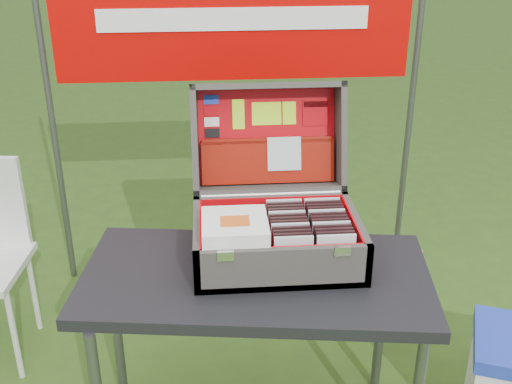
{
  "coord_description": "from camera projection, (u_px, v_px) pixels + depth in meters",
  "views": [
    {
      "loc": [
        -0.13,
        -1.8,
        1.81
      ],
      "look_at": [
        0.02,
        0.1,
        0.92
      ],
      "focal_mm": 45.0,
      "sensor_mm": 36.0,
      "label": 1
    }
  ],
  "objects": [
    {
      "name": "cd_right_11",
      "position": [
        322.0,
        219.0,
        2.19
      ],
      "size": [
        0.12,
        0.01,
        0.14
      ],
      "primitive_type": "cube",
      "color": "black",
      "rests_on": "suitcase_liner_floor"
    },
    {
      "name": "songbook_0",
      "position": [
        235.0,
        232.0,
        2.0
      ],
      "size": [
        0.2,
        0.2,
        0.0
      ],
      "primitive_type": "cube",
      "color": "white",
      "rests_on": "suitcase_base_wall_front"
    },
    {
      "name": "lid_sticker_band",
      "position": [
        316.0,
        112.0,
        2.34
      ],
      "size": [
        0.1,
        0.03,
        0.09
      ],
      "primitive_type": "cube",
      "rotation": [
        -1.85,
        0.0,
        0.0
      ],
      "color": "#B10007",
      "rests_on": "suitcase_lid_liner"
    },
    {
      "name": "suitcase_latch_right",
      "position": [
        342.0,
        251.0,
        1.92
      ],
      "size": [
        0.05,
        0.01,
        0.03
      ],
      "primitive_type": "cube",
      "color": "silver",
      "rests_on": "suitcase_base_wall_front"
    },
    {
      "name": "cd_left_0",
      "position": [
        293.0,
        256.0,
        1.97
      ],
      "size": [
        0.12,
        0.01,
        0.14
      ],
      "primitive_type": "cube",
      "color": "silver",
      "rests_on": "suitcase_liner_floor"
    },
    {
      "name": "songbook_2",
      "position": [
        235.0,
        229.0,
        2.0
      ],
      "size": [
        0.2,
        0.2,
        0.0
      ],
      "primitive_type": "cube",
      "color": "white",
      "rests_on": "suitcase_base_wall_front"
    },
    {
      "name": "cd_right_12",
      "position": [
        321.0,
        216.0,
        2.21
      ],
      "size": [
        0.12,
        0.01,
        0.14
      ],
      "primitive_type": "cube",
      "color": "silver",
      "rests_on": "suitcase_liner_floor"
    },
    {
      "name": "cd_right_2",
      "position": [
        333.0,
        248.0,
        2.02
      ],
      "size": [
        0.12,
        0.01,
        0.14
      ],
      "primitive_type": "cube",
      "color": "black",
      "rests_on": "suitcase_liner_floor"
    },
    {
      "name": "cd_right_7",
      "position": [
        327.0,
        231.0,
        2.11
      ],
      "size": [
        0.12,
        0.01,
        0.14
      ],
      "primitive_type": "cube",
      "color": "black",
      "rests_on": "suitcase_liner_floor"
    },
    {
      "name": "suitcase_lid_rim_right",
      "position": [
        340.0,
        135.0,
        2.31
      ],
      "size": [
        0.02,
        0.25,
        0.41
      ],
      "primitive_type": "cube",
      "rotation": [
        -1.85,
        0.0,
        0.0
      ],
      "color": "#44413D",
      "rests_on": "suitcase_lid_back"
    },
    {
      "name": "lid_card_neon_main",
      "position": [
        267.0,
        114.0,
        2.32
      ],
      "size": [
        0.11,
        0.03,
        0.08
      ],
      "primitive_type": "cube",
      "rotation": [
        -1.85,
        0.0,
        0.0
      ],
      "color": "#B9F018",
      "rests_on": "suitcase_lid_liner"
    },
    {
      "name": "banner_post_right",
      "position": [
        411.0,
        111.0,
        3.1
      ],
      "size": [
        0.03,
        0.03,
        1.7
      ],
      "primitive_type": "cylinder",
      "color": "#59595B",
      "rests_on": "ground"
    },
    {
      "name": "suitcase_lid_back",
      "position": [
        267.0,
        136.0,
        2.36
      ],
      "size": [
        0.55,
        0.13,
        0.38
      ],
      "primitive_type": "cube",
      "rotation": [
        -1.85,
        0.0,
        0.0
      ],
      "color": "#44413D",
      "rests_on": "suitcase_base_wall_back"
    },
    {
      "name": "lid_sticker_cc_b",
      "position": [
        211.0,
        111.0,
        2.31
      ],
      "size": [
        0.05,
        0.01,
        0.03
      ],
      "primitive_type": "cube",
      "rotation": [
        -1.85,
        0.0,
        0.0
      ],
      "color": "#B10007",
      "rests_on": "suitcase_lid_liner"
    },
    {
      "name": "suitcase_liner_floor",
      "position": [
        277.0,
        252.0,
        2.13
      ],
      "size": [
        0.5,
        0.35,
        0.01
      ],
      "primitive_type": "cube",
      "color": "#CB000D",
      "rests_on": "suitcase_base_bottom"
    },
    {
      "name": "table_top",
      "position": [
        256.0,
        278.0,
        2.07
      ],
      "size": [
        1.18,
        0.7,
        0.04
      ],
      "primitive_type": "cube",
      "rotation": [
        0.0,
        0.0,
        -0.13
      ],
      "color": "black",
      "rests_on": "ground"
    },
    {
      "name": "cd_right_1",
      "position": [
        334.0,
        251.0,
        2.0
      ],
      "size": [
        0.12,
        0.01,
        0.14
      ],
      "primitive_type": "cube",
      "color": "black",
      "rests_on": "suitcase_liner_floor"
    },
    {
      "name": "cd_left_6",
      "position": [
        288.0,
        236.0,
        2.08
      ],
      "size": [
        0.12,
        0.01,
        0.14
      ],
      "primitive_type": "cube",
      "color": "black",
      "rests_on": "suitcase_liner_floor"
    },
    {
      "name": "lid_card_neon_small",
      "position": [
        289.0,
        113.0,
        2.33
      ],
      "size": [
        0.05,
        0.03,
        0.08
      ],
      "primitive_type": "cube",
      "rotation": [
        -1.85,
        0.0,
        0.0
      ],
      "color": "#B9F018",
      "rests_on": "suitcase_lid_liner"
    },
    {
      "name": "songbook_6",
      "position": [
        235.0,
        223.0,
        1.99
      ],
      "size": [
        0.2,
        0.2,
        0.0
      ],
      "primitive_type": "cube",
      "color": "white",
      "rests_on": "suitcase_base_wall_front"
    },
    {
      "name": "banner_post_left",
      "position": [
        52.0,
        120.0,
        2.97
      ],
      "size": [
        0.03,
        0.03,
        1.7
      ],
      "primitive_type": "cylinder",
      "color": "#59595B",
      "rests_on": "ground"
    },
    {
      "name": "cd_left_11",
      "position": [
        284.0,
        221.0,
        2.18
      ],
      "size": [
        0.12,
        0.01,
        0.14
      ],
      "primitive_type": "cube",
      "color": "black",
      "rests_on": "suitcase_liner_floor"
    },
    {
      "name": "songbook_5",
      "position": [
        235.0,
        225.0,
        1.99
      ],
      "size": [
        0.2,
        0.2,
        0.0
      ],
      "primitive_type": "cube",
      "color": "white",
      "rests_on": "suitcase_base_wall_front"
    },
    {
      "name": "cd_right_3",
      "position": [
        332.0,
        244.0,
        2.04
      ],
      "size": [
        0.12,
        0.01,
        0.14
      ],
      "primitive_type": "cube",
      "color": "black",
      "rests_on": "suitcase_liner_floor"
    },
    {
      "name": "cd_left_12",
      "position": [
        283.0,
        218.0,
        2.2
      ],
      "size": [
        0.12,
        0.01,
        0.14
      ],
      "primitive_type": "cube",
      "color": "silver",
      "rests_on": "suitcase_liner_floor"
    },
    {
      "name": "table_leg_bl",
      "position": [
        117.0,
        332.0,
        2.38
      ],
      "size": [
        0.04,
        0.04,
        0.66
      ],
      "primitive_type": "cylinder",
      "color": "#59595B",
      "rests_on": "ground"
    },
    {
      "name": "lid_sticker_cc_c",
      "position": [
        212.0,
        122.0,
        2.31
      ],
      "size": [
        0.05,
        0.01,
        0.03
      ],
      "primitive_type": "cube",
      "rotation": [
        -1.85,
        0.0,
        0.0
      ],
      "color": "white",
      "rests_on": "suitcase_lid_liner"
    },
    {
      "name": "suitcase_pocket_edge",
      "position": [
        268.0,
        140.0,
        2.32
      ],
      "size": [
        0.47,
        0.02,
        0.02
      ],
      "primitive_type": "cube",
      "rotation": [
        -1.85,
        0.0,
        0.0
      ],
      "color": "maroon",
      "rests_on": "suitcase_lid_pocket"
    },
    {
      "name": "cd_left_9",
      "position": [
        286.0,
        227.0,
        2.14
      ],
      "size": [
        0.12,
        0.01,
        0.14
      ],
      "primitive_type": "cube",
      "color": "black",
      "rests_on": "suitcase_liner_floor"
    },
    {
      "name": "cd_left_3",
      "position": [
        291.0,
        246.0,
        2.03
      ],
      "size": [
        0.12,
        0.01,
        0.14
      ],
      "primitive_type": "cube",
      "color": "black",
      "rests_on": "suitcase_liner_floor"
    },
    {
      "name": "cd_left_4",
      "position": [
        290.0,
        243.0,
        2.05
      ],
      "size": [
        0.12,
        0.01,
        0.14
      ],
      "primitive_type": "cube",
      "color": "silver",
      "rests_on": "suitcase_liner_floor"
    },
    {
      "name": "cd_right_8",
      "position": [
        326.0,
        228.0,
        2.13
      ],
      "size": [
        0.12,
        0.01,
        0.14
      ],
      "primitive_type": "cube",
      "color": "silver",
      "rests_on": "suitcase_liner_floor"
    },
    {
      "name": "suitcase_lid_rim_left",
      "position": [
        195.0,
        140.0,
        2.27
      ],
      "size": [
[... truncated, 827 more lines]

